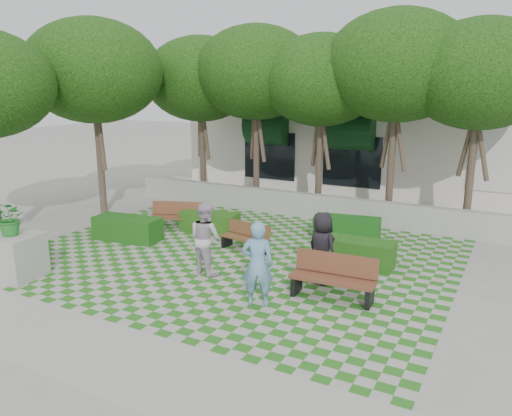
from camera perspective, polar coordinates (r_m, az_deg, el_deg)
The scene contains 18 objects.
ground at distance 13.61m, azimuth -4.90°, elevation -6.82°, with size 90.00×90.00×0.00m, color gray.
lawn at distance 14.40m, azimuth -2.71°, elevation -5.59°, with size 12.00×12.00×0.00m, color #2B721E.
sidewalk_south at distance 10.37m, azimuth -19.78°, elevation -14.47°, with size 16.00×2.00×0.01m, color #9E9B93.
sidewalk_west at distance 19.00m, azimuth -21.64°, elevation -1.77°, with size 2.00×12.00×0.01m, color #9E9B93.
retaining_wall at distance 18.74m, azimuth 5.53°, elevation 0.35°, with size 15.00×0.36×0.90m, color #9E9B93.
bench_east at distance 11.67m, azimuth 8.84°, elevation -7.92°, with size 1.98×0.77×1.02m.
bench_mid at distance 14.84m, azimuth -1.17°, elevation -3.41°, with size 1.62×0.77×0.82m.
bench_west at distance 17.22m, azimuth -9.07°, elevation -0.97°, with size 1.86×1.19×0.93m.
hedge_east at distance 13.95m, azimuth 11.38°, elevation -4.98°, with size 2.04×0.81×0.71m, color #1C4A13.
hedge_midright at distance 16.16m, azimuth 10.33°, elevation -2.31°, with size 2.07×0.83×0.72m, color #144D15.
hedge_midleft at distance 16.78m, azimuth -5.32°, elevation -1.62°, with size 1.95×0.78×0.68m, color #214D14.
hedge_west at distance 16.37m, azimuth -14.47°, elevation -2.28°, with size 2.13×0.85×0.74m, color #184A13.
planter_front at distance 14.02m, azimuth -25.94°, elevation -4.05°, with size 1.30×1.30×2.02m.
person_blue at distance 11.00m, azimuth 0.17°, elevation -6.43°, with size 0.71×0.47×1.95m, color #6899BE.
person_dark at distance 12.43m, azimuth 7.54°, elevation -4.51°, with size 0.88×0.57×1.80m, color black.
person_white at distance 12.98m, azimuth -5.78°, elevation -3.46°, with size 0.92×0.72×1.89m, color silver.
tree_row at distance 18.82m, azimuth 0.16°, elevation 14.99°, with size 17.70×13.40×7.41m.
building at distance 25.53m, azimuth 14.64°, elevation 8.25°, with size 18.00×8.92×5.15m.
Camera 1 is at (7.08, -10.60, 4.77)m, focal length 35.00 mm.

